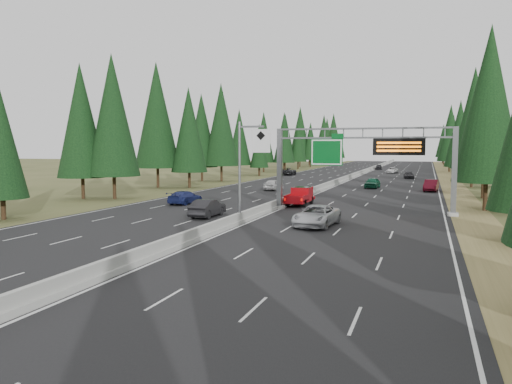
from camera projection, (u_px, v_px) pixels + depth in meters
road at (347, 180)px, 91.35m from camera, size 32.00×260.00×0.08m
shoulder_right at (451, 183)px, 85.57m from camera, size 3.60×260.00×0.06m
shoulder_left at (255, 178)px, 97.12m from camera, size 3.60×260.00×0.06m
median_barrier at (347, 178)px, 91.31m from camera, size 0.70×260.00×0.85m
sign_gantry at (369, 156)px, 45.50m from camera, size 16.75×0.98×7.80m
hov_sign_pole at (246, 165)px, 38.92m from camera, size 2.80×0.50×8.00m
tree_row_right at (489, 124)px, 68.02m from camera, size 11.96×241.16×18.44m
tree_row_left at (241, 133)px, 101.60m from camera, size 12.30×237.62×18.80m
silver_minivan at (317, 216)px, 38.14m from camera, size 3.12×5.87×1.57m
red_pickup at (301, 195)px, 52.28m from camera, size 2.01×5.62×1.83m
car_ahead_green at (372, 183)px, 73.50m from camera, size 2.16×4.69×1.56m
car_ahead_dkred at (431, 185)px, 68.17m from camera, size 2.13×4.95×1.59m
car_ahead_dkgrey at (409, 175)px, 95.77m from camera, size 2.22×4.58×1.28m
car_ahead_white at (392, 170)px, 115.72m from camera, size 2.50×4.89×1.32m
car_ahead_far at (379, 167)px, 134.24m from camera, size 1.80×4.18×1.41m
car_onc_near at (207, 208)px, 43.09m from camera, size 1.70×4.70×1.54m
car_onc_blue at (185, 197)px, 52.98m from camera, size 2.32×4.95×1.40m
car_onc_white at (274, 185)px, 70.11m from camera, size 2.03×4.58×1.53m
car_onc_far at (288, 171)px, 107.67m from camera, size 2.71×5.75×1.59m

